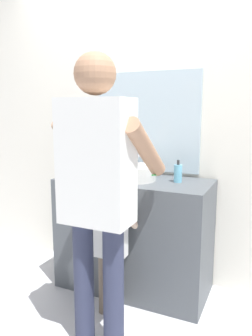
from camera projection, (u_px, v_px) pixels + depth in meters
ground_plane at (117, 305)px, 2.42m from camera, size 14.00×14.00×0.00m
back_wall at (150, 118)px, 2.73m from camera, size 4.40×0.10×2.70m
vanity_cabinet at (134, 234)px, 2.61m from camera, size 1.17×0.54×0.89m
sink_basin at (133, 172)px, 2.50m from camera, size 0.35×0.35×0.11m
faucet at (144, 165)px, 2.69m from camera, size 0.18×0.14×0.18m
toothbrush_cup at (97, 169)px, 2.65m from camera, size 0.07×0.07×0.21m
soap_bottle at (178, 173)px, 2.42m from camera, size 0.06×0.06×0.17m
child_toddler at (110, 237)px, 2.23m from camera, size 0.29×0.29×0.95m
adult_parent at (98, 181)px, 1.83m from camera, size 0.53×0.56×1.71m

